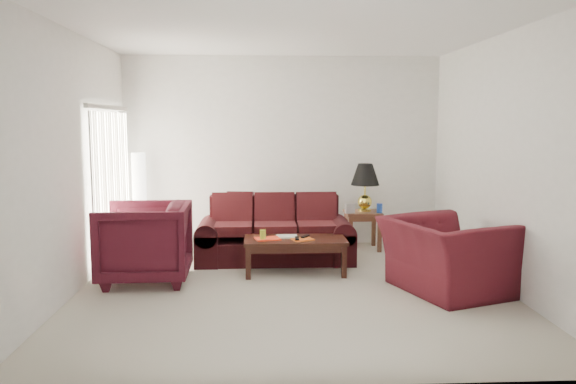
{
  "coord_description": "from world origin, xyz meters",
  "views": [
    {
      "loc": [
        -0.37,
        -6.46,
        1.96
      ],
      "look_at": [
        0.0,
        0.85,
        1.05
      ],
      "focal_mm": 35.0,
      "sensor_mm": 36.0,
      "label": 1
    }
  ],
  "objects_px": {
    "end_table": "(362,230)",
    "armchair_left": "(145,242)",
    "coffee_table": "(295,256)",
    "armchair_right": "(445,256)",
    "floor_lamp": "(140,201)",
    "sofa": "(275,230)"
  },
  "relations": [
    {
      "from": "end_table",
      "to": "coffee_table",
      "type": "distance_m",
      "value": 1.76
    },
    {
      "from": "end_table",
      "to": "armchair_left",
      "type": "bearing_deg",
      "value": -151.32
    },
    {
      "from": "sofa",
      "to": "coffee_table",
      "type": "bearing_deg",
      "value": -74.42
    },
    {
      "from": "floor_lamp",
      "to": "sofa",
      "type": "bearing_deg",
      "value": -22.37
    },
    {
      "from": "armchair_left",
      "to": "armchair_right",
      "type": "distance_m",
      "value": 3.62
    },
    {
      "from": "end_table",
      "to": "armchair_left",
      "type": "height_order",
      "value": "armchair_left"
    },
    {
      "from": "end_table",
      "to": "floor_lamp",
      "type": "xyz_separation_m",
      "value": [
        -3.44,
        0.16,
        0.46
      ]
    },
    {
      "from": "armchair_left",
      "to": "armchair_right",
      "type": "bearing_deg",
      "value": 78.72
    },
    {
      "from": "end_table",
      "to": "floor_lamp",
      "type": "distance_m",
      "value": 3.48
    },
    {
      "from": "armchair_right",
      "to": "floor_lamp",
      "type": "bearing_deg",
      "value": 38.89
    },
    {
      "from": "floor_lamp",
      "to": "end_table",
      "type": "bearing_deg",
      "value": -2.71
    },
    {
      "from": "sofa",
      "to": "floor_lamp",
      "type": "relative_size",
      "value": 1.45
    },
    {
      "from": "floor_lamp",
      "to": "armchair_left",
      "type": "distance_m",
      "value": 1.88
    },
    {
      "from": "floor_lamp",
      "to": "armchair_right",
      "type": "height_order",
      "value": "floor_lamp"
    },
    {
      "from": "armchair_left",
      "to": "coffee_table",
      "type": "bearing_deg",
      "value": 97.51
    },
    {
      "from": "armchair_left",
      "to": "floor_lamp",
      "type": "bearing_deg",
      "value": -168.34
    },
    {
      "from": "armchair_right",
      "to": "sofa",
      "type": "bearing_deg",
      "value": 31.05
    },
    {
      "from": "sofa",
      "to": "floor_lamp",
      "type": "distance_m",
      "value": 2.25
    },
    {
      "from": "floor_lamp",
      "to": "armchair_right",
      "type": "xyz_separation_m",
      "value": [
        4.0,
        -2.41,
        -0.34
      ]
    },
    {
      "from": "end_table",
      "to": "armchair_left",
      "type": "relative_size",
      "value": 0.55
    },
    {
      "from": "end_table",
      "to": "armchair_right",
      "type": "distance_m",
      "value": 2.32
    },
    {
      "from": "end_table",
      "to": "coffee_table",
      "type": "xyz_separation_m",
      "value": [
        -1.14,
        -1.34,
        -0.06
      ]
    }
  ]
}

